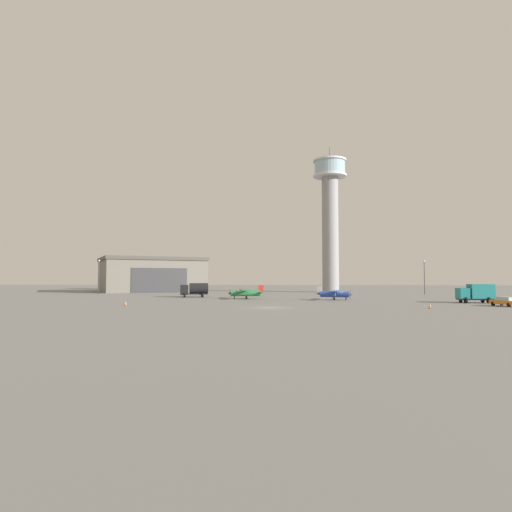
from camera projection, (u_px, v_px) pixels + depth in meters
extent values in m
plane|color=slate|center=(270.00, 308.00, 59.97)|extent=(400.00, 400.00, 0.00)
cylinder|color=gray|center=(330.00, 234.00, 127.91)|extent=(4.84, 4.84, 34.32)
cylinder|color=silver|center=(330.00, 176.00, 128.81)|extent=(9.84, 9.84, 0.60)
cylinder|color=#99B7C6|center=(330.00, 168.00, 128.93)|extent=(9.05, 9.05, 3.99)
cylinder|color=silver|center=(330.00, 161.00, 129.05)|extent=(9.84, 9.84, 0.50)
cylinder|color=#38383D|center=(330.00, 154.00, 129.16)|extent=(0.16, 0.16, 4.00)
cube|color=#6B665B|center=(151.00, 276.00, 133.14)|extent=(36.79, 34.89, 9.31)
cube|color=#4A4740|center=(151.00, 260.00, 133.40)|extent=(37.61, 35.71, 1.00)
cube|color=#38383A|center=(160.00, 280.00, 122.38)|extent=(13.79, 8.13, 6.99)
cylinder|color=#2847A8|center=(335.00, 294.00, 81.13)|extent=(5.47, 2.20, 1.07)
cone|color=#38383D|center=(350.00, 295.00, 80.26)|extent=(0.92, 0.90, 0.75)
cube|color=#38383D|center=(350.00, 295.00, 80.26)|extent=(0.07, 0.10, 1.63)
cube|color=#2847A8|center=(336.00, 291.00, 81.09)|extent=(3.12, 8.67, 0.17)
cylinder|color=white|center=(335.00, 293.00, 79.76)|extent=(0.25, 0.84, 1.17)
cylinder|color=white|center=(337.00, 293.00, 82.38)|extent=(0.25, 0.84, 1.17)
cube|color=#99B7C6|center=(340.00, 293.00, 80.84)|extent=(1.11, 1.04, 0.60)
cone|color=#2847A8|center=(319.00, 294.00, 82.01)|extent=(1.35, 1.04, 0.80)
cube|color=white|center=(319.00, 290.00, 82.04)|extent=(0.95, 0.31, 1.46)
cube|color=#2847A8|center=(319.00, 293.00, 82.02)|extent=(1.31, 2.69, 0.09)
cylinder|color=black|center=(346.00, 299.00, 80.47)|extent=(0.25, 0.53, 0.52)
cylinder|color=black|center=(333.00, 299.00, 80.24)|extent=(0.25, 0.53, 0.52)
cylinder|color=black|center=(335.00, 298.00, 82.04)|extent=(0.25, 0.53, 0.52)
cylinder|color=#287A42|center=(246.00, 293.00, 85.14)|extent=(5.85, 2.21, 1.14)
cone|color=#38383D|center=(230.00, 293.00, 84.82)|extent=(0.96, 0.94, 0.80)
cube|color=#38383D|center=(230.00, 293.00, 84.82)|extent=(0.07, 0.10, 1.75)
cube|color=#287A42|center=(244.00, 290.00, 85.15)|extent=(3.11, 9.29, 0.18)
cylinder|color=red|center=(244.00, 292.00, 86.59)|extent=(0.24, 0.90, 1.25)
cylinder|color=red|center=(245.00, 292.00, 83.67)|extent=(0.24, 0.90, 1.25)
cube|color=#99B7C6|center=(240.00, 292.00, 85.04)|extent=(1.17, 1.09, 0.64)
cone|color=#287A42|center=(261.00, 293.00, 85.46)|extent=(1.43, 1.09, 0.86)
cube|color=red|center=(261.00, 289.00, 85.50)|extent=(1.01, 0.30, 1.56)
cube|color=#287A42|center=(261.00, 292.00, 85.47)|extent=(1.34, 2.87, 0.09)
cylinder|color=black|center=(234.00, 298.00, 84.87)|extent=(0.25, 0.57, 0.55)
cylinder|color=black|center=(246.00, 297.00, 86.12)|extent=(0.25, 0.57, 0.55)
cylinder|color=black|center=(247.00, 298.00, 84.11)|extent=(0.25, 0.57, 0.55)
cube|color=#38383D|center=(475.00, 299.00, 71.24)|extent=(5.63, 2.01, 0.24)
cube|color=teal|center=(463.00, 293.00, 71.40)|extent=(1.64, 2.32, 1.71)
cube|color=#99B7C6|center=(458.00, 291.00, 71.46)|extent=(0.15, 1.93, 0.86)
cube|color=teal|center=(481.00, 291.00, 71.26)|extent=(3.79, 2.40, 2.36)
cylinder|color=black|center=(466.00, 300.00, 70.32)|extent=(0.31, 1.01, 1.00)
cylinder|color=black|center=(460.00, 300.00, 72.36)|extent=(0.31, 1.01, 1.00)
cylinder|color=black|center=(489.00, 300.00, 70.13)|extent=(0.31, 1.01, 1.00)
cylinder|color=black|center=(483.00, 300.00, 72.17)|extent=(0.31, 1.01, 1.00)
cube|color=#38383D|center=(194.00, 294.00, 93.19)|extent=(6.21, 3.62, 0.24)
cube|color=black|center=(184.00, 289.00, 92.82)|extent=(2.30, 2.88, 1.91)
cube|color=#99B7C6|center=(181.00, 288.00, 92.68)|extent=(0.69, 2.07, 0.95)
cylinder|color=black|center=(199.00, 288.00, 93.45)|extent=(4.43, 3.34, 2.30)
cylinder|color=black|center=(185.00, 295.00, 91.66)|extent=(0.55, 1.04, 1.00)
cylinder|color=black|center=(184.00, 295.00, 93.88)|extent=(0.55, 1.04, 1.00)
cylinder|color=black|center=(203.00, 295.00, 92.44)|extent=(0.55, 1.04, 1.00)
cylinder|color=black|center=(202.00, 295.00, 94.65)|extent=(0.55, 1.04, 1.00)
cube|color=orange|center=(505.00, 302.00, 62.67)|extent=(3.24, 4.43, 0.55)
cube|color=#99B7C6|center=(506.00, 299.00, 62.51)|extent=(2.37, 2.72, 0.50)
cylinder|color=black|center=(493.00, 304.00, 63.67)|extent=(0.66, 0.41, 0.64)
cylinder|color=black|center=(502.00, 304.00, 64.18)|extent=(0.66, 0.41, 0.64)
cylinder|color=black|center=(509.00, 305.00, 61.13)|extent=(0.66, 0.41, 0.64)
cylinder|color=#38383D|center=(99.00, 278.00, 106.42)|extent=(0.18, 0.18, 8.20)
sphere|color=#F9E5B2|center=(99.00, 261.00, 106.64)|extent=(0.44, 0.44, 0.44)
cylinder|color=#38383D|center=(424.00, 278.00, 108.22)|extent=(0.18, 0.18, 8.14)
sphere|color=#F9E5B2|center=(424.00, 261.00, 108.44)|extent=(0.44, 0.44, 0.44)
cube|color=black|center=(125.00, 306.00, 63.65)|extent=(0.36, 0.36, 0.04)
cone|color=orange|center=(126.00, 303.00, 63.67)|extent=(0.30, 0.30, 0.67)
cylinder|color=white|center=(126.00, 303.00, 63.67)|extent=(0.21, 0.21, 0.08)
cube|color=black|center=(430.00, 308.00, 58.43)|extent=(0.36, 0.36, 0.04)
cone|color=orange|center=(430.00, 306.00, 58.45)|extent=(0.30, 0.30, 0.66)
cylinder|color=white|center=(430.00, 305.00, 58.45)|extent=(0.21, 0.21, 0.08)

